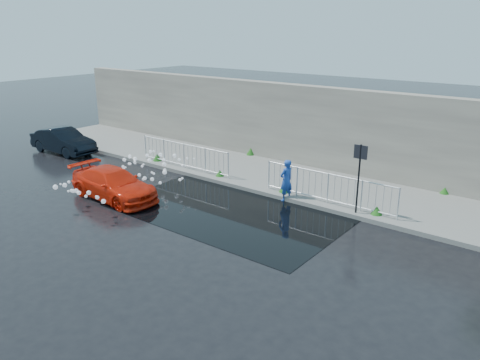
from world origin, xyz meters
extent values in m
plane|color=black|center=(0.00, 0.00, 0.00)|extent=(90.00, 90.00, 0.00)
cube|color=slate|center=(0.00, 5.00, 0.07)|extent=(30.00, 4.00, 0.15)
cube|color=slate|center=(0.00, 3.00, 0.08)|extent=(30.00, 0.25, 0.16)
cube|color=#696158|center=(0.00, 7.20, 1.90)|extent=(30.00, 0.60, 3.50)
cube|color=black|center=(0.50, 1.00, 0.01)|extent=(8.00, 5.00, 0.01)
cylinder|color=black|center=(4.20, 3.10, 1.25)|extent=(0.06, 0.06, 2.50)
cube|color=black|center=(4.20, 3.10, 2.25)|extent=(0.45, 0.04, 0.45)
cylinder|color=silver|center=(-6.50, 3.35, 0.70)|extent=(0.05, 0.05, 1.10)
cylinder|color=silver|center=(-1.50, 3.35, 0.70)|extent=(0.05, 0.05, 1.10)
cylinder|color=silver|center=(-4.00, 3.35, 1.22)|extent=(5.00, 0.04, 0.04)
cylinder|color=silver|center=(-4.00, 3.35, 0.27)|extent=(5.00, 0.04, 0.04)
cylinder|color=silver|center=(0.50, 3.35, 0.70)|extent=(0.05, 0.05, 1.10)
cylinder|color=silver|center=(5.50, 3.35, 0.70)|extent=(0.05, 0.05, 1.10)
cylinder|color=silver|center=(3.00, 3.35, 1.22)|extent=(5.00, 0.04, 0.04)
cylinder|color=silver|center=(3.00, 3.35, 0.27)|extent=(5.00, 0.04, 0.04)
cone|color=#184913|center=(-5.80, 3.40, 0.32)|extent=(0.40, 0.40, 0.35)
cone|color=#184913|center=(-2.00, 3.40, 0.28)|extent=(0.36, 0.36, 0.26)
cone|color=#184913|center=(1.20, 3.40, 0.33)|extent=(0.44, 0.44, 0.37)
cone|color=#184913|center=(4.80, 3.40, 0.29)|extent=(0.38, 0.38, 0.28)
cone|color=#184913|center=(-3.00, 6.90, 0.32)|extent=(0.42, 0.42, 0.34)
cone|color=#184913|center=(6.00, 6.90, 0.27)|extent=(0.34, 0.34, 0.24)
sphere|color=white|center=(-4.16, 0.75, 0.39)|extent=(0.10, 0.10, 0.10)
sphere|color=white|center=(-4.65, 0.34, 0.36)|extent=(0.16, 0.16, 0.16)
sphere|color=white|center=(-5.38, 1.20, 0.75)|extent=(0.16, 0.16, 0.16)
sphere|color=white|center=(-4.90, 1.39, 0.83)|extent=(0.17, 0.17, 0.17)
sphere|color=white|center=(-2.41, 1.83, 0.88)|extent=(0.06, 0.06, 0.06)
sphere|color=white|center=(-2.55, 1.78, 0.88)|extent=(0.09, 0.09, 0.09)
sphere|color=white|center=(-3.01, 0.60, 0.52)|extent=(0.15, 0.15, 0.15)
sphere|color=white|center=(-4.34, 1.27, 0.64)|extent=(0.11, 0.11, 0.11)
sphere|color=white|center=(-5.26, 1.40, 0.89)|extent=(0.14, 0.14, 0.14)
sphere|color=white|center=(-4.84, 0.82, 0.61)|extent=(0.07, 0.07, 0.07)
sphere|color=white|center=(-1.93, 1.14, 0.64)|extent=(0.09, 0.09, 0.09)
sphere|color=white|center=(-3.29, 0.95, 0.61)|extent=(0.10, 0.10, 0.10)
sphere|color=white|center=(-5.36, 1.47, 0.80)|extent=(0.09, 0.09, 0.09)
sphere|color=white|center=(-2.35, 2.24, 1.09)|extent=(0.07, 0.07, 0.07)
sphere|color=white|center=(-4.66, 2.21, 1.03)|extent=(0.10, 0.10, 0.10)
sphere|color=white|center=(-3.62, 0.68, 0.38)|extent=(0.11, 0.11, 0.11)
sphere|color=white|center=(-3.73, 2.52, 0.92)|extent=(0.17, 0.17, 0.17)
sphere|color=white|center=(-3.67, 1.86, 0.90)|extent=(0.14, 0.14, 0.14)
sphere|color=white|center=(-3.48, 0.63, 0.46)|extent=(0.15, 0.15, 0.15)
sphere|color=white|center=(-3.41, 1.62, 0.81)|extent=(0.18, 0.18, 0.18)
sphere|color=white|center=(-4.79, 1.27, 0.72)|extent=(0.13, 0.13, 0.13)
sphere|color=white|center=(-1.85, 0.94, 0.65)|extent=(0.12, 0.12, 0.12)
sphere|color=white|center=(-3.14, 1.39, 0.68)|extent=(0.13, 0.13, 0.13)
sphere|color=white|center=(-2.65, 0.19, 0.26)|extent=(0.07, 0.07, 0.07)
sphere|color=white|center=(-5.06, 0.86, 0.59)|extent=(0.12, 0.12, 0.12)
sphere|color=white|center=(-4.20, 2.17, 0.96)|extent=(0.17, 0.17, 0.17)
sphere|color=white|center=(-5.36, 1.47, 0.81)|extent=(0.13, 0.13, 0.13)
sphere|color=white|center=(-4.21, 0.33, 0.46)|extent=(0.18, 0.18, 0.18)
sphere|color=white|center=(-4.86, 1.33, 0.80)|extent=(0.11, 0.11, 0.11)
sphere|color=white|center=(-3.52, 0.38, 0.19)|extent=(0.07, 0.07, 0.07)
sphere|color=white|center=(-4.35, 1.68, 0.80)|extent=(0.18, 0.18, 0.18)
sphere|color=white|center=(-3.87, 0.26, 0.14)|extent=(0.12, 0.12, 0.12)
sphere|color=white|center=(-3.45, 0.40, 0.37)|extent=(0.08, 0.08, 0.08)
sphere|color=white|center=(-4.45, 1.85, 0.89)|extent=(0.07, 0.07, 0.07)
sphere|color=white|center=(-2.78, 1.04, 0.74)|extent=(0.17, 0.17, 0.17)
sphere|color=white|center=(-2.66, 2.18, 1.06)|extent=(0.09, 0.09, 0.09)
sphere|color=white|center=(-4.57, 0.22, 0.36)|extent=(0.11, 0.11, 0.11)
sphere|color=white|center=(-3.86, 0.69, 0.51)|extent=(0.14, 0.14, 0.14)
sphere|color=white|center=(-4.94, 1.15, 0.67)|extent=(0.09, 0.09, 0.09)
sphere|color=white|center=(-5.14, 0.95, 0.51)|extent=(0.14, 0.14, 0.14)
sphere|color=white|center=(-5.05, 1.18, 0.64)|extent=(0.12, 0.12, 0.12)
sphere|color=white|center=(-4.68, 2.05, 1.05)|extent=(0.14, 0.14, 0.14)
sphere|color=white|center=(-3.94, 1.97, 1.00)|extent=(0.09, 0.09, 0.09)
sphere|color=white|center=(-2.50, 0.54, 0.50)|extent=(0.12, 0.12, 0.12)
sphere|color=white|center=(-4.74, 1.91, 0.89)|extent=(0.15, 0.15, 0.15)
sphere|color=white|center=(-3.39, 0.93, 0.64)|extent=(0.09, 0.09, 0.09)
sphere|color=white|center=(-4.24, 1.25, 0.74)|extent=(0.09, 0.09, 0.09)
sphere|color=white|center=(-3.03, 0.47, 0.19)|extent=(0.13, 0.13, 0.13)
sphere|color=white|center=(-3.13, 2.20, 0.92)|extent=(0.13, 0.13, 0.13)
sphere|color=white|center=(-2.47, -2.03, 0.54)|extent=(0.16, 0.16, 0.16)
sphere|color=white|center=(-3.37, -2.60, 0.88)|extent=(0.11, 0.11, 0.11)
sphere|color=white|center=(-2.24, -2.41, 0.84)|extent=(0.13, 0.13, 0.13)
sphere|color=white|center=(-2.15, -2.51, 0.92)|extent=(0.07, 0.07, 0.07)
sphere|color=white|center=(-3.73, -2.33, 0.72)|extent=(0.14, 0.14, 0.14)
sphere|color=white|center=(-3.93, -2.84, 0.96)|extent=(0.17, 0.17, 0.17)
sphere|color=white|center=(-4.14, -2.20, 0.92)|extent=(0.10, 0.10, 0.10)
sphere|color=white|center=(-2.61, -2.58, 0.85)|extent=(0.10, 0.10, 0.10)
sphere|color=white|center=(-3.94, -1.98, 0.50)|extent=(0.15, 0.15, 0.15)
sphere|color=white|center=(-4.63, -2.24, 0.75)|extent=(0.08, 0.08, 0.08)
sphere|color=white|center=(-4.05, -2.01, 0.57)|extent=(0.16, 0.16, 0.16)
sphere|color=white|center=(-2.84, -3.03, 1.10)|extent=(0.07, 0.07, 0.07)
sphere|color=white|center=(-2.29, -2.67, 1.07)|extent=(0.14, 0.14, 0.14)
sphere|color=white|center=(-3.95, -2.48, 0.92)|extent=(0.16, 0.16, 0.16)
imported|color=red|center=(-3.62, -0.73, 0.56)|extent=(3.89, 1.68, 1.12)
imported|color=black|center=(-10.95, 1.85, 0.62)|extent=(3.83, 1.50, 1.24)
imported|color=#2148A5|center=(1.50, 3.00, 0.77)|extent=(0.49, 0.63, 1.55)
camera|label=1|loc=(10.04, -10.71, 6.09)|focal=35.00mm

